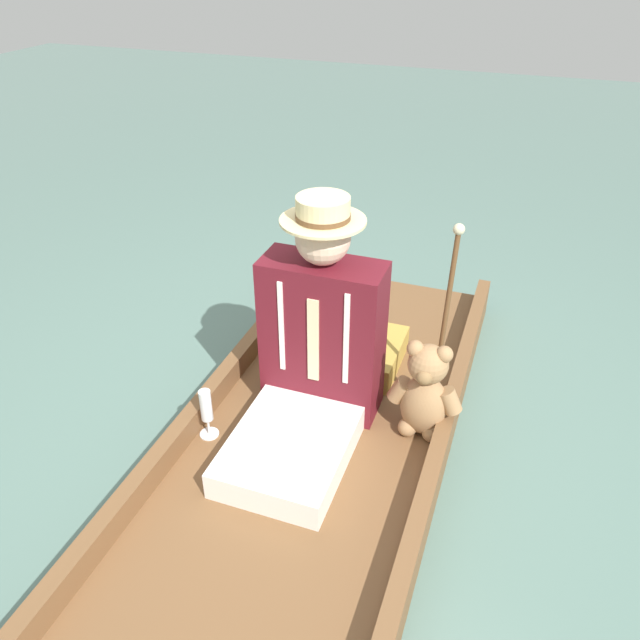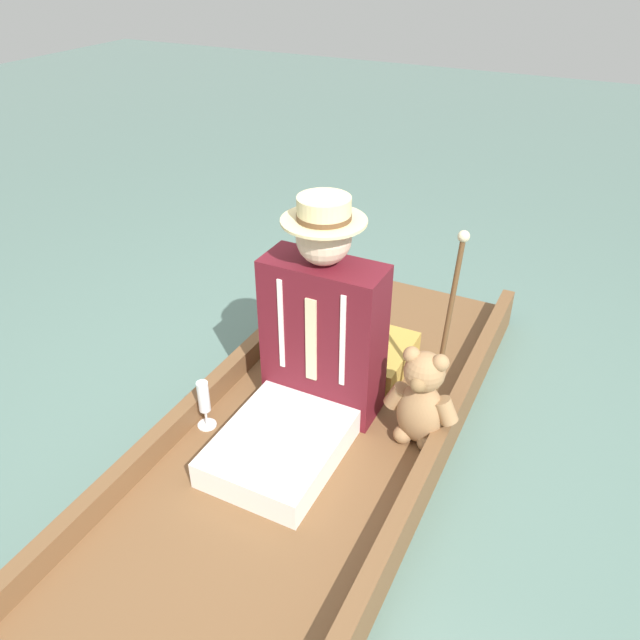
{
  "view_description": "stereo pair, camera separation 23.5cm",
  "coord_description": "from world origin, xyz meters",
  "px_view_note": "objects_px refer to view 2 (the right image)",
  "views": [
    {
      "loc": [
        -0.63,
        1.69,
        1.79
      ],
      "look_at": [
        0.05,
        -0.18,
        0.52
      ],
      "focal_mm": 35.0,
      "sensor_mm": 36.0,
      "label": 1
    },
    {
      "loc": [
        -0.84,
        1.59,
        1.79
      ],
      "look_at": [
        0.05,
        -0.18,
        0.52
      ],
      "focal_mm": 35.0,
      "sensor_mm": 36.0,
      "label": 2
    }
  ],
  "objects_px": {
    "teddy_bear": "(421,400)",
    "walking_cane": "(449,317)",
    "wine_glass": "(204,400)",
    "seated_person": "(313,351)"
  },
  "relations": [
    {
      "from": "walking_cane",
      "to": "seated_person",
      "type": "bearing_deg",
      "value": 27.93
    },
    {
      "from": "teddy_bear",
      "to": "wine_glass",
      "type": "bearing_deg",
      "value": 21.15
    },
    {
      "from": "teddy_bear",
      "to": "wine_glass",
      "type": "relative_size",
      "value": 1.94
    },
    {
      "from": "teddy_bear",
      "to": "walking_cane",
      "type": "relative_size",
      "value": 0.53
    },
    {
      "from": "seated_person",
      "to": "teddy_bear",
      "type": "xyz_separation_m",
      "value": [
        -0.42,
        -0.05,
        -0.12
      ]
    },
    {
      "from": "teddy_bear",
      "to": "walking_cane",
      "type": "distance_m",
      "value": 0.33
    },
    {
      "from": "teddy_bear",
      "to": "wine_glass",
      "type": "distance_m",
      "value": 0.83
    },
    {
      "from": "wine_glass",
      "to": "walking_cane",
      "type": "relative_size",
      "value": 0.27
    },
    {
      "from": "seated_person",
      "to": "wine_glass",
      "type": "height_order",
      "value": "seated_person"
    },
    {
      "from": "wine_glass",
      "to": "walking_cane",
      "type": "xyz_separation_m",
      "value": [
        -0.79,
        -0.48,
        0.33
      ]
    }
  ]
}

